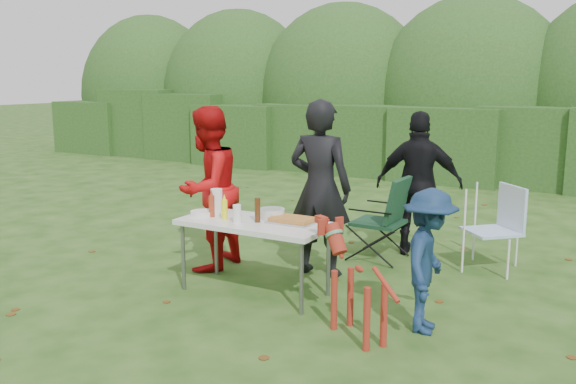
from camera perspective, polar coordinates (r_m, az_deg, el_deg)
The scene contains 20 objects.
ground at distance 6.14m, azimuth -5.25°, elevation -9.72°, with size 80.00×80.00×0.00m, color #1E4211.
hedge_row at distance 13.20m, azimuth 14.88°, elevation 4.74°, with size 22.00×1.40×1.70m, color #23471C.
shrub_backdrop at distance 14.70m, azimuth 16.63°, elevation 8.15°, with size 20.00×2.60×3.20m, color #3D6628.
folding_table at distance 6.03m, azimuth -3.16°, elevation -3.24°, with size 1.50×0.70×0.74m.
person_cook at distance 6.58m, azimuth 3.02°, elevation 0.36°, with size 0.70×0.46×1.92m, color black.
person_red_jacket at distance 6.84m, azimuth -7.54°, elevation 0.31°, with size 0.89×0.69×1.83m, color #B40C0D.
person_black_puffy at distance 7.51m, azimuth 12.16°, elevation 0.75°, with size 1.02×0.43×1.75m, color black.
child at distance 5.28m, azimuth 13.02°, elevation -6.32°, with size 0.80×0.46×1.24m, color #132A4B.
dog at distance 5.09m, azimuth 6.63°, elevation -8.69°, with size 0.96×0.38×0.91m, color maroon, non-canonical shape.
camping_chair at distance 7.29m, azimuth 8.46°, elevation -2.37°, with size 0.63×0.63×1.01m, color #173B24, non-canonical shape.
lawn_chair at distance 7.18m, azimuth 18.51°, elevation -3.20°, with size 0.57×0.57×0.96m, color #66A2E5, non-canonical shape.
food_tray at distance 5.94m, azimuth 0.40°, elevation -2.81°, with size 0.45×0.30×0.02m, color #B7B7BA.
focaccia_bread at distance 5.94m, azimuth 0.40°, elevation -2.54°, with size 0.40×0.26×0.04m, color #BD7633.
mustard_bottle at distance 6.09m, azimuth -5.96°, elevation -1.66°, with size 0.06×0.06×0.20m, color #FFFE1B.
ketchup_bottle at distance 6.22m, azimuth -7.15°, elevation -1.33°, with size 0.06×0.06×0.22m, color #A2341D.
beer_bottle at distance 5.96m, azimuth -2.87°, elevation -1.71°, with size 0.06×0.06×0.24m, color #47230F.
paper_towel_roll at distance 6.37m, azimuth -6.69°, elevation -0.86°, with size 0.12×0.12×0.26m, color white.
cup_stack at distance 5.94m, azimuth -4.79°, elevation -2.06°, with size 0.08×0.08×0.18m, color white.
pasta_bowl at distance 6.12m, azimuth -1.52°, elevation -2.03°, with size 0.26×0.26×0.10m, color silver.
plate_stack at distance 6.31m, azimuth -8.03°, elevation -1.98°, with size 0.24×0.24×0.05m, color white.
Camera 1 is at (3.30, -4.72, 2.14)m, focal length 38.00 mm.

